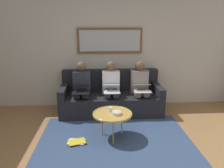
{
  "coord_description": "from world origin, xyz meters",
  "views": [
    {
      "loc": [
        0.25,
        2.53,
        1.94
      ],
      "look_at": [
        0.0,
        -1.7,
        0.75
      ],
      "focal_mm": 34.94,
      "sensor_mm": 36.0,
      "label": 1
    }
  ],
  "objects": [
    {
      "name": "person_middle",
      "position": [
        0.0,
        -2.05,
        0.61
      ],
      "size": [
        0.38,
        0.58,
        1.14
      ],
      "color": "silver",
      "rests_on": "couch"
    },
    {
      "name": "cup",
      "position": [
        0.07,
        -0.96,
        0.5
      ],
      "size": [
        0.07,
        0.07,
        0.09
      ],
      "primitive_type": "cylinder",
      "color": "silver",
      "rests_on": "coffee_table"
    },
    {
      "name": "laptop_silver",
      "position": [
        -0.64,
        -1.81,
        0.62
      ],
      "size": [
        0.35,
        0.34,
        0.15
      ],
      "color": "silver"
    },
    {
      "name": "person_right",
      "position": [
        0.64,
        -2.05,
        0.61
      ],
      "size": [
        0.38,
        0.58,
        1.14
      ],
      "color": "#2D3342",
      "rests_on": "couch"
    },
    {
      "name": "framed_mirror",
      "position": [
        0.0,
        -2.51,
        1.55
      ],
      "size": [
        1.48,
        0.05,
        0.57
      ],
      "color": "brown"
    },
    {
      "name": "area_rug",
      "position": [
        0.0,
        -0.85,
        0.0
      ],
      "size": [
        2.6,
        1.8,
        0.01
      ],
      "primitive_type": "cube",
      "color": "#33476B",
      "rests_on": "ground_plane"
    },
    {
      "name": "laptop_black",
      "position": [
        0.64,
        -1.82,
        0.63
      ],
      "size": [
        0.35,
        0.38,
        0.16
      ],
      "color": "black"
    },
    {
      "name": "wall_rear",
      "position": [
        0.0,
        -2.6,
        1.3
      ],
      "size": [
        6.0,
        0.12,
        2.6
      ],
      "primitive_type": "cube",
      "color": "beige",
      "rests_on": "ground_plane"
    },
    {
      "name": "coffee_table",
      "position": [
        0.04,
        -0.9,
        0.44
      ],
      "size": [
        0.68,
        0.68,
        0.47
      ],
      "color": "tan",
      "rests_on": "ground_plane"
    },
    {
      "name": "magazine_stack",
      "position": [
        0.65,
        -0.75,
        0.02
      ],
      "size": [
        0.33,
        0.28,
        0.03
      ],
      "color": "red",
      "rests_on": "ground_plane"
    },
    {
      "name": "bowl",
      "position": [
        -0.03,
        -0.85,
        0.48
      ],
      "size": [
        0.16,
        0.16,
        0.05
      ],
      "primitive_type": "cylinder",
      "color": "beige",
      "rests_on": "coffee_table"
    },
    {
      "name": "person_left",
      "position": [
        -0.64,
        -2.05,
        0.61
      ],
      "size": [
        0.38,
        0.58,
        1.14
      ],
      "color": "gray",
      "rests_on": "couch"
    },
    {
      "name": "couch",
      "position": [
        0.0,
        -2.12,
        0.31
      ],
      "size": [
        2.2,
        0.9,
        0.9
      ],
      "color": "black",
      "rests_on": "ground_plane"
    },
    {
      "name": "laptop_white",
      "position": [
        0.0,
        -1.81,
        0.63
      ],
      "size": [
        0.33,
        0.37,
        0.15
      ],
      "color": "white"
    }
  ]
}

